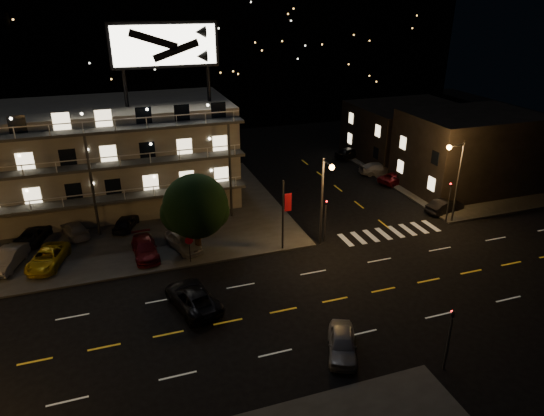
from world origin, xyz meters
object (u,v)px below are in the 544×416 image
object	(u,v)px
tree	(195,208)
road_car_east	(342,343)
lot_car_2	(48,258)
lot_car_4	(183,241)
lot_car_7	(75,229)
side_car_0	(445,206)
road_car_west	(193,297)

from	to	relation	value
tree	road_car_east	size ratio (longest dim) A/B	1.69
lot_car_2	lot_car_4	bearing A→B (deg)	13.06
tree	lot_car_2	size ratio (longest dim) A/B	1.43
lot_car_2	lot_car_4	xyz separation A→B (m)	(10.84, -0.77, 0.06)
tree	lot_car_7	bearing A→B (deg)	145.39
lot_car_2	side_car_0	xyz separation A→B (m)	(37.30, -1.30, -0.13)
lot_car_7	road_car_west	xyz separation A→B (m)	(8.21, -14.22, -0.02)
side_car_0	road_car_west	bearing A→B (deg)	94.30
lot_car_7	road_car_east	bearing A→B (deg)	108.34
lot_car_7	lot_car_2	bearing A→B (deg)	51.47
road_car_east	road_car_west	bearing A→B (deg)	158.98
tree	lot_car_2	distance (m)	12.54
lot_car_4	tree	bearing A→B (deg)	-67.25
road_car_west	lot_car_4	bearing A→B (deg)	-109.36
lot_car_2	road_car_east	xyz separation A→B (m)	(17.92, -17.06, -0.12)
lot_car_7	tree	bearing A→B (deg)	127.72
lot_car_7	side_car_0	world-z (taller)	lot_car_7
side_car_0	road_car_east	bearing A→B (deg)	117.13
road_car_west	lot_car_2	bearing A→B (deg)	-56.83
lot_car_4	side_car_0	bearing A→B (deg)	-20.67
lot_car_2	lot_car_7	size ratio (longest dim) A/B	1.12
tree	side_car_0	bearing A→B (deg)	1.40
side_car_0	lot_car_4	bearing A→B (deg)	76.86
road_car_east	road_car_west	world-z (taller)	road_car_west
side_car_0	road_car_east	distance (m)	24.99
lot_car_4	road_car_west	distance (m)	8.51
lot_car_2	side_car_0	bearing A→B (deg)	15.12
tree	road_car_east	bearing A→B (deg)	-68.31
side_car_0	lot_car_7	bearing A→B (deg)	67.96
lot_car_4	lot_car_7	distance (m)	10.63
side_car_0	road_car_east	size ratio (longest dim) A/B	1.02
lot_car_4	road_car_east	size ratio (longest dim) A/B	1.04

